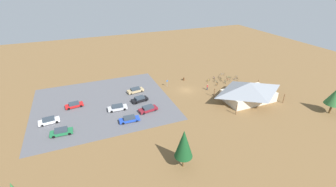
% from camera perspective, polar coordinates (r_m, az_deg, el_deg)
% --- Properties ---
extents(ground, '(160.00, 160.00, 0.00)m').
position_cam_1_polar(ground, '(68.58, 4.57, 0.80)').
color(ground, brown).
rests_on(ground, ground).
extents(parking_lot_asphalt, '(35.03, 31.19, 0.05)m').
position_cam_1_polar(parking_lot_asphalt, '(63.85, -15.80, -2.32)').
color(parking_lot_asphalt, '#56565B').
rests_on(parking_lot_asphalt, ground).
extents(bike_pavilion, '(15.61, 10.26, 5.25)m').
position_cam_1_polar(bike_pavilion, '(65.50, 19.48, 0.74)').
color(bike_pavilion, beige).
rests_on(bike_pavilion, ground).
extents(trash_bin, '(0.60, 0.60, 0.90)m').
position_cam_1_polar(trash_bin, '(75.04, 3.92, 3.60)').
color(trash_bin, brown).
rests_on(trash_bin, ground).
extents(lot_sign, '(0.56, 0.08, 2.20)m').
position_cam_1_polar(lot_sign, '(70.10, -0.21, 2.77)').
color(lot_sign, '#99999E').
rests_on(lot_sign, ground).
extents(pine_west, '(3.92, 3.92, 6.83)m').
position_cam_1_polar(pine_west, '(67.93, 36.09, -0.57)').
color(pine_west, brown).
rests_on(pine_west, ground).
extents(pine_far_east, '(3.20, 3.20, 7.74)m').
position_cam_1_polar(pine_far_east, '(39.80, 3.95, -12.34)').
color(pine_far_east, brown).
rests_on(pine_far_east, ground).
extents(bicycle_teal_trailside, '(0.68, 1.63, 0.88)m').
position_cam_1_polar(bicycle_teal_trailside, '(75.09, 13.94, 2.80)').
color(bicycle_teal_trailside, black).
rests_on(bicycle_teal_trailside, ground).
extents(bicycle_yellow_yard_front, '(0.77, 1.58, 0.92)m').
position_cam_1_polar(bicycle_yellow_yard_front, '(76.61, 13.06, 3.40)').
color(bicycle_yellow_yard_front, black).
rests_on(bicycle_yellow_yard_front, ground).
extents(bicycle_black_mid_cluster, '(0.48, 1.74, 0.79)m').
position_cam_1_polar(bicycle_black_mid_cluster, '(78.18, 12.66, 3.90)').
color(bicycle_black_mid_cluster, black).
rests_on(bicycle_black_mid_cluster, ground).
extents(bicycle_white_yard_left, '(0.62, 1.64, 0.77)m').
position_cam_1_polar(bicycle_white_yard_left, '(80.08, 16.69, 3.95)').
color(bicycle_white_yard_left, black).
rests_on(bicycle_white_yard_left, ground).
extents(bicycle_purple_front_row, '(0.52, 1.64, 0.82)m').
position_cam_1_polar(bicycle_purple_front_row, '(77.17, 11.40, 3.74)').
color(bicycle_purple_front_row, black).
rests_on(bicycle_purple_front_row, ground).
extents(bicycle_green_lone_west, '(1.55, 0.70, 0.80)m').
position_cam_1_polar(bicycle_green_lone_west, '(79.18, 14.84, 3.95)').
color(bicycle_green_lone_west, black).
rests_on(bicycle_green_lone_west, ground).
extents(bicycle_red_near_sign, '(0.90, 1.47, 0.82)m').
position_cam_1_polar(bicycle_red_near_sign, '(77.05, 14.74, 3.31)').
color(bicycle_red_near_sign, black).
rests_on(bicycle_red_near_sign, ground).
extents(bicycle_silver_yard_center, '(1.59, 0.81, 0.85)m').
position_cam_1_polar(bicycle_silver_yard_center, '(81.12, 13.38, 4.69)').
color(bicycle_silver_yard_center, black).
rests_on(bicycle_silver_yard_center, ground).
extents(bicycle_orange_near_porch, '(1.42, 0.94, 0.87)m').
position_cam_1_polar(bicycle_orange_near_porch, '(72.94, 12.05, 2.26)').
color(bicycle_orange_near_porch, black).
rests_on(bicycle_orange_near_porch, ground).
extents(bicycle_blue_lone_east, '(0.85, 1.49, 0.75)m').
position_cam_1_polar(bicycle_blue_lone_east, '(78.30, 16.40, 3.47)').
color(bicycle_blue_lone_east, black).
rests_on(bicycle_blue_lone_east, ground).
extents(bicycle_teal_edge_north, '(0.96, 1.44, 0.77)m').
position_cam_1_polar(bicycle_teal_edge_north, '(74.94, 11.68, 2.96)').
color(bicycle_teal_edge_north, black).
rests_on(bicycle_teal_edge_north, ground).
extents(bicycle_yellow_yard_right, '(1.52, 1.03, 0.82)m').
position_cam_1_polar(bicycle_yellow_yard_right, '(75.18, 9.96, 3.22)').
color(bicycle_yellow_yard_right, black).
rests_on(bicycle_yellow_yard_right, ground).
extents(car_green_by_curb, '(4.63, 1.99, 1.40)m').
position_cam_1_polar(car_green_by_curb, '(54.57, -24.93, -8.58)').
color(car_green_by_curb, '#1E6B3D').
rests_on(car_green_by_curb, parking_lot_asphalt).
extents(car_silver_near_entry, '(4.86, 2.02, 1.37)m').
position_cam_1_polar(car_silver_near_entry, '(59.41, -12.41, -3.43)').
color(car_silver_near_entry, '#BCBCC1').
rests_on(car_silver_near_entry, parking_lot_asphalt).
extents(car_black_inner_stall, '(4.68, 2.66, 1.39)m').
position_cam_1_polar(car_black_inner_stall, '(62.34, -7.05, -1.41)').
color(car_black_inner_stall, black).
rests_on(car_black_inner_stall, parking_lot_asphalt).
extents(car_red_second_row, '(4.59, 2.34, 1.27)m').
position_cam_1_polar(car_red_second_row, '(64.06, -22.25, -2.63)').
color(car_red_second_row, red).
rests_on(car_red_second_row, parking_lot_asphalt).
extents(car_white_end_stall, '(4.68, 2.28, 1.35)m').
position_cam_1_polar(car_white_end_stall, '(59.70, -27.43, -6.00)').
color(car_white_end_stall, white).
rests_on(car_white_end_stall, parking_lot_asphalt).
extents(car_tan_far_end, '(4.91, 2.35, 1.40)m').
position_cam_1_polar(car_tan_far_end, '(67.38, -8.08, 0.81)').
color(car_tan_far_end, tan).
rests_on(car_tan_far_end, parking_lot_asphalt).
extents(car_maroon_aisle_side, '(4.93, 2.59, 1.44)m').
position_cam_1_polar(car_maroon_aisle_side, '(57.70, -4.97, -3.79)').
color(car_maroon_aisle_side, maroon).
rests_on(car_maroon_aisle_side, parking_lot_asphalt).
extents(car_blue_back_corner, '(4.78, 1.93, 1.32)m').
position_cam_1_polar(car_blue_back_corner, '(54.40, -9.57, -6.27)').
color(car_blue_back_corner, '#1E42B2').
rests_on(car_blue_back_corner, parking_lot_asphalt).
extents(visitor_near_lot, '(0.39, 0.40, 1.80)m').
position_cam_1_polar(visitor_near_lot, '(69.23, 9.73, 1.61)').
color(visitor_near_lot, '#2D3347').
rests_on(visitor_near_lot, ground).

